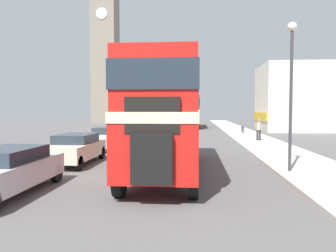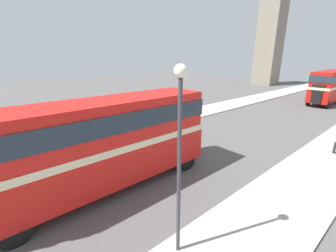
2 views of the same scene
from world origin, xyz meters
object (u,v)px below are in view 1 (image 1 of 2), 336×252
object	(u,v)px
bus_distant	(191,109)
street_lamp	(291,74)
car_parked_near	(5,171)
car_parked_far	(109,138)
bicycle_on_pavement	(243,129)
double_decker_bus	(168,109)
pedestrian_walking	(259,128)
car_parked_mid	(75,148)
church_tower	(105,27)

from	to	relation	value
bus_distant	street_lamp	world-z (taller)	street_lamp
bus_distant	car_parked_near	distance (m)	37.36
car_parked_far	street_lamp	bearing A→B (deg)	-38.46
bus_distant	bicycle_on_pavement	xyz separation A→B (m)	(5.58, -11.74, -2.09)
double_decker_bus	bicycle_on_pavement	distance (m)	21.96
car_parked_far	pedestrian_walking	distance (m)	11.90
double_decker_bus	car_parked_mid	distance (m)	5.10
car_parked_mid	bicycle_on_pavement	distance (m)	22.23
pedestrian_walking	street_lamp	world-z (taller)	street_lamp
pedestrian_walking	church_tower	size ratio (longest dim) A/B	0.05
double_decker_bus	bus_distant	size ratio (longest dim) A/B	0.92
pedestrian_walking	bicycle_on_pavement	xyz separation A→B (m)	(-0.03, 8.33, -0.58)
double_decker_bus	church_tower	distance (m)	50.92
bus_distant	pedestrian_walking	size ratio (longest dim) A/B	6.71
double_decker_bus	street_lamp	size ratio (longest dim) A/B	1.77
bus_distant	car_parked_mid	bearing A→B (deg)	-99.15
street_lamp	pedestrian_walking	bearing A→B (deg)	84.54
pedestrian_walking	car_parked_near	bearing A→B (deg)	-122.26
double_decker_bus	car_parked_near	bearing A→B (deg)	-136.97
car_parked_far	car_parked_near	bearing A→B (deg)	-90.53
double_decker_bus	car_parked_near	world-z (taller)	double_decker_bus
church_tower	car_parked_near	bearing A→B (deg)	-77.85
pedestrian_walking	double_decker_bus	bearing A→B (deg)	-115.81
car_parked_near	pedestrian_walking	bearing A→B (deg)	57.74
car_parked_near	bus_distant	bearing A→B (deg)	82.22
car_parked_mid	car_parked_far	size ratio (longest dim) A/B	0.92
car_parked_mid	pedestrian_walking	distance (m)	15.45
car_parked_near	bicycle_on_pavement	xyz separation A→B (m)	(10.63, 25.24, -0.26)
double_decker_bus	church_tower	xyz separation A→B (m)	(-15.39, 46.16, 15.03)
double_decker_bus	pedestrian_walking	size ratio (longest dim) A/B	6.20
double_decker_bus	car_parked_mid	xyz separation A→B (m)	(-4.53, 1.46, -1.85)
car_parked_near	bicycle_on_pavement	size ratio (longest dim) A/B	2.65
car_parked_mid	church_tower	size ratio (longest dim) A/B	0.12
car_parked_mid	bicycle_on_pavement	world-z (taller)	car_parked_mid
double_decker_bus	car_parked_far	size ratio (longest dim) A/B	2.23
double_decker_bus	car_parked_far	distance (m)	8.65
car_parked_mid	church_tower	distance (m)	48.99
bus_distant	bicycle_on_pavement	world-z (taller)	bus_distant
car_parked_near	pedestrian_walking	size ratio (longest dim) A/B	2.79
car_parked_mid	street_lamp	world-z (taller)	street_lamp
car_parked_far	church_tower	distance (m)	43.85
double_decker_bus	bus_distant	distance (m)	32.73
car_parked_near	car_parked_mid	world-z (taller)	car_parked_near
car_parked_mid	bicycle_on_pavement	size ratio (longest dim) A/B	2.44
double_decker_bus	church_tower	bearing A→B (deg)	108.44
car_parked_mid	street_lamp	distance (m)	10.09
bus_distant	double_decker_bus	bearing A→B (deg)	-90.89
car_parked_far	street_lamp	size ratio (longest dim) A/B	0.79
car_parked_far	church_tower	xyz separation A→B (m)	(-10.95, 38.97, 16.87)
car_parked_far	pedestrian_walking	world-z (taller)	pedestrian_walking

